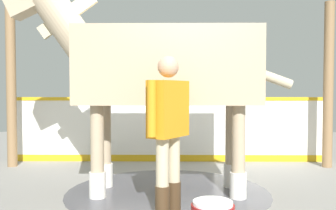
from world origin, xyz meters
TOP-DOWN VIEW (x-y plane):
  - ground_plane at (0.00, 0.00)m, footprint 16.00×16.00m
  - wet_patch at (-0.31, -0.11)m, footprint 2.55×2.55m
  - barrier_wall at (1.29, 1.13)m, footprint 3.57×4.57m
  - roof_post_near at (-0.70, 2.93)m, footprint 0.16×0.16m
  - roof_post_far at (2.53, -1.24)m, footprint 0.16×0.16m
  - horse at (-0.39, -0.01)m, footprint 2.40×2.97m
  - handler at (-0.98, -0.64)m, footprint 0.66×0.26m

SIDE VIEW (x-z plane):
  - ground_plane at x=0.00m, z-range -0.02..0.00m
  - wet_patch at x=-0.31m, z-range 0.00..0.00m
  - barrier_wall at x=1.29m, z-range -0.04..1.11m
  - handler at x=-0.98m, z-range 0.12..1.75m
  - roof_post_near at x=-0.70m, z-range 0.00..2.73m
  - roof_post_far at x=2.53m, z-range 0.00..2.73m
  - horse at x=-0.39m, z-range 0.19..2.90m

